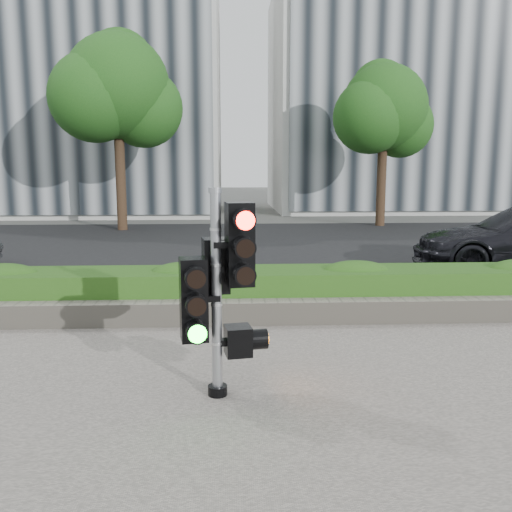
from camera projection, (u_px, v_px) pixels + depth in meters
name	position (u px, v px, depth m)	size (l,w,h in m)	color
ground	(275.00, 373.00, 6.12)	(120.00, 120.00, 0.00)	#51514C
sidewalk	(306.00, 509.00, 3.65)	(16.00, 11.00, 0.03)	#9E9389
road	(247.00, 246.00, 15.97)	(60.00, 13.00, 0.02)	black
curb	(260.00, 301.00, 9.21)	(60.00, 0.25, 0.12)	gray
stone_wall	(265.00, 312.00, 7.96)	(12.00, 0.32, 0.34)	gray
hedge	(262.00, 291.00, 8.57)	(12.00, 1.00, 0.68)	#4D8E2B
building_left	(59.00, 63.00, 27.15)	(16.00, 9.00, 15.00)	#B7B7B2
building_right	(434.00, 101.00, 30.33)	(18.00, 10.00, 12.00)	#B7B7B2
tree_left	(117.00, 91.00, 19.44)	(4.61, 4.03, 7.34)	black
tree_right	(383.00, 111.00, 20.99)	(4.10, 3.58, 6.53)	black
traffic_signal	(219.00, 283.00, 5.31)	(0.74, 0.59, 2.08)	black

